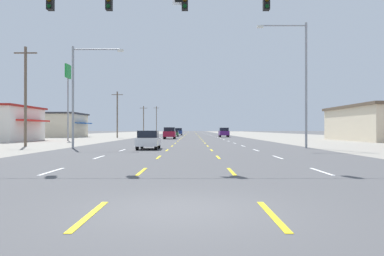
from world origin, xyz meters
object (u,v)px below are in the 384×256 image
(streetlight_left_row_0, at_px, (78,88))
(streetlight_right_row_0, at_px, (301,76))
(suv_inner_left_near, at_px, (169,133))
(hatchback_inner_left_nearest, at_px, (148,140))
(suv_inner_left_far, at_px, (178,132))
(pole_sign_left_row_1, at_px, (68,83))
(sedan_inner_left_midfar, at_px, (174,133))
(suv_far_right_mid, at_px, (223,132))

(streetlight_left_row_0, height_order, streetlight_right_row_0, streetlight_right_row_0)
(suv_inner_left_near, bearing_deg, hatchback_inner_left_nearest, -89.56)
(hatchback_inner_left_nearest, xyz_separation_m, suv_inner_left_near, (-0.26, 33.84, 0.24))
(hatchback_inner_left_nearest, bearing_deg, streetlight_right_row_0, 7.28)
(suv_inner_left_far, distance_m, pole_sign_left_row_1, 53.09)
(sedan_inner_left_midfar, relative_size, streetlight_left_row_0, 0.51)
(suv_inner_left_near, xyz_separation_m, pole_sign_left_row_1, (-13.90, -10.95, 7.26))
(suv_far_right_mid, bearing_deg, suv_inner_left_near, -125.03)
(streetlight_left_row_0, bearing_deg, hatchback_inner_left_nearest, -14.97)
(hatchback_inner_left_nearest, xyz_separation_m, pole_sign_left_row_1, (-14.16, 22.89, 7.51))
(hatchback_inner_left_nearest, relative_size, streetlight_left_row_0, 0.44)
(streetlight_left_row_0, bearing_deg, suv_inner_left_far, 85.11)
(suv_inner_left_near, xyz_separation_m, streetlight_right_row_0, (13.38, -32.17, 5.26))
(suv_inner_left_far, bearing_deg, suv_inner_left_near, -90.21)
(pole_sign_left_row_1, bearing_deg, streetlight_left_row_0, -69.58)
(streetlight_left_row_0, bearing_deg, sedan_inner_left_midfar, 83.46)
(suv_far_right_mid, height_order, streetlight_left_row_0, streetlight_left_row_0)
(suv_far_right_mid, distance_m, pole_sign_left_row_1, 36.50)
(streetlight_left_row_0, distance_m, streetlight_right_row_0, 19.41)
(suv_inner_left_far, bearing_deg, suv_far_right_mid, -66.99)
(suv_far_right_mid, distance_m, streetlight_left_row_0, 50.29)
(suv_far_right_mid, relative_size, streetlight_left_row_0, 0.55)
(hatchback_inner_left_nearest, distance_m, suv_inner_left_far, 73.57)
(hatchback_inner_left_nearest, distance_m, sedan_inner_left_midfar, 53.32)
(pole_sign_left_row_1, bearing_deg, streetlight_right_row_0, -37.88)
(hatchback_inner_left_nearest, bearing_deg, sedan_inner_left_midfar, 90.37)
(sedan_inner_left_midfar, height_order, streetlight_left_row_0, streetlight_left_row_0)
(suv_inner_left_far, xyz_separation_m, streetlight_left_row_0, (-6.15, -71.89, 4.20))
(suv_far_right_mid, xyz_separation_m, suv_inner_left_far, (-10.45, 24.61, 0.00))
(suv_inner_left_far, relative_size, streetlight_right_row_0, 0.45)
(suv_far_right_mid, relative_size, sedan_inner_left_midfar, 1.09)
(suv_far_right_mid, height_order, streetlight_right_row_0, streetlight_right_row_0)
(sedan_inner_left_midfar, xyz_separation_m, streetlight_left_row_0, (-5.92, -51.64, 4.47))
(suv_inner_left_far, bearing_deg, sedan_inner_left_midfar, -90.65)
(suv_far_right_mid, distance_m, suv_inner_left_far, 26.74)
(hatchback_inner_left_nearest, relative_size, streetlight_right_row_0, 0.36)
(hatchback_inner_left_nearest, height_order, pole_sign_left_row_1, pole_sign_left_row_1)
(suv_inner_left_near, height_order, streetlight_left_row_0, streetlight_left_row_0)
(sedan_inner_left_midfar, distance_m, streetlight_right_row_0, 53.65)
(suv_inner_left_near, bearing_deg, sedan_inner_left_midfar, 90.25)
(sedan_inner_left_midfar, bearing_deg, suv_inner_left_near, -89.75)
(suv_far_right_mid, bearing_deg, pole_sign_left_row_1, -133.22)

